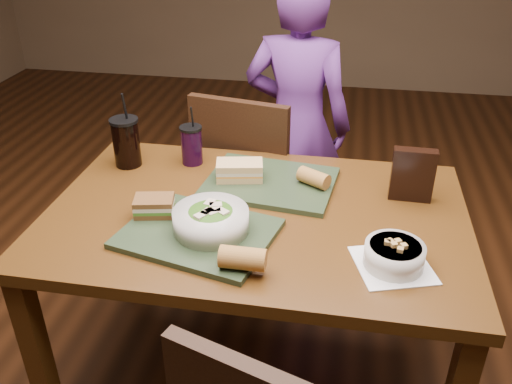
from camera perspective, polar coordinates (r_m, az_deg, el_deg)
ground at (r=2.17m, az=0.00°, el=-19.11°), size 6.00×6.00×0.00m
dining_table at (r=1.73m, az=0.00°, el=-4.61°), size 1.30×0.85×0.75m
chair_far at (r=2.31m, az=-1.25°, el=0.71°), size 0.48×0.48×0.93m
diner at (r=2.49m, az=4.35°, el=6.99°), size 0.53×0.39×1.35m
tray_near at (r=1.57m, az=-6.12°, el=-4.37°), size 0.48×0.41×0.02m
tray_far at (r=1.83m, az=1.53°, el=1.00°), size 0.45×0.37×0.02m
salad_bowl at (r=1.55m, az=-4.77°, el=-2.84°), size 0.22×0.22×0.07m
soup_bowl at (r=1.48m, az=14.34°, el=-6.43°), size 0.24×0.24×0.08m
sandwich_near at (r=1.65m, az=-10.65°, el=-1.44°), size 0.13×0.10×0.05m
sandwich_far at (r=1.82m, az=-1.74°, el=2.29°), size 0.17×0.11×0.06m
baguette_near at (r=1.40m, az=-1.40°, el=-6.99°), size 0.12×0.06×0.06m
baguette_far at (r=1.79m, az=6.09°, el=1.48°), size 0.12×0.10×0.05m
cup_cola at (r=1.98m, az=-13.50°, el=5.15°), size 0.10×0.10×0.27m
cup_berry at (r=1.96m, az=-6.79°, el=4.96°), size 0.08×0.08×0.22m
chip_bag at (r=1.78m, az=16.15°, el=1.74°), size 0.13×0.04×0.17m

